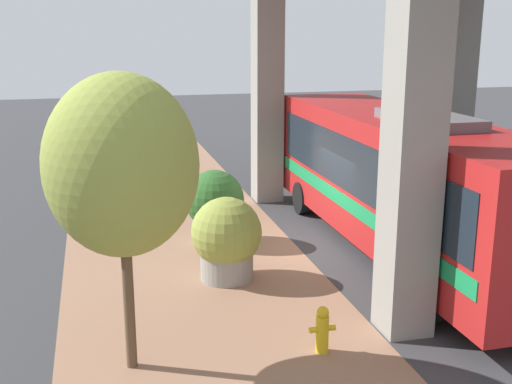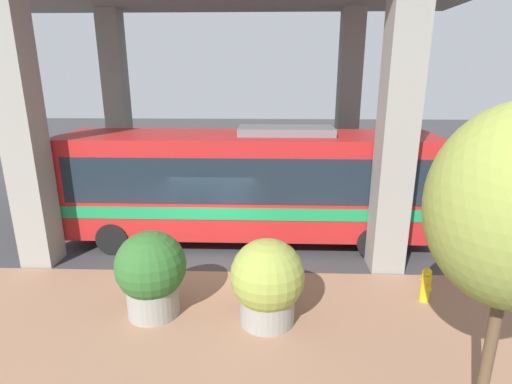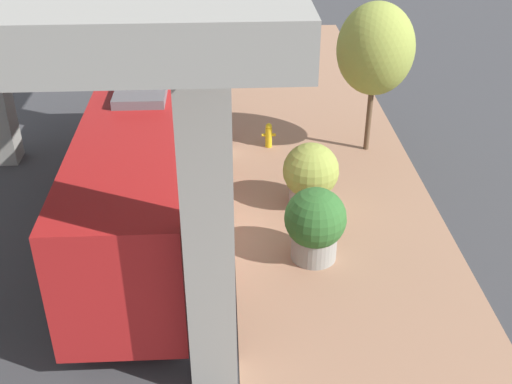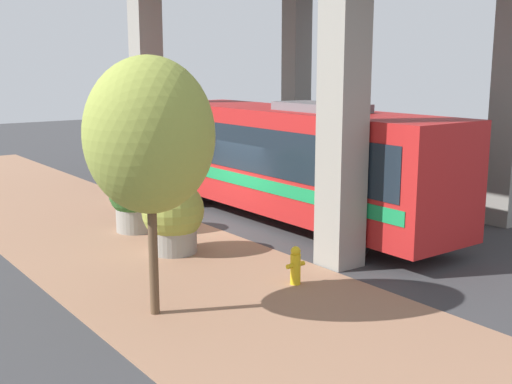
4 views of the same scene
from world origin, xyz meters
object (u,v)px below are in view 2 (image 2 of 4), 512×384
Objects in this scene: planter_middle at (267,282)px; planter_front at (151,273)px; bus at (249,181)px; fire_hydrant at (426,285)px.

planter_front is at bearing 85.26° from planter_middle.
bus reaches higher than planter_front.
planter_middle is at bearing -94.74° from planter_front.
bus is 5.81× the size of planter_front.
bus is 4.95m from planter_front.
bus reaches higher than fire_hydrant.
planter_front is (-0.73, 6.46, 0.59)m from fire_hydrant.
planter_middle is (-4.64, -0.65, -1.06)m from bus.
bus is at bearing 7.99° from planter_middle.
bus reaches higher than planter_middle.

